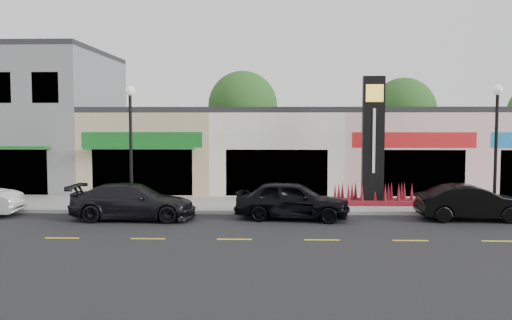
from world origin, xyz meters
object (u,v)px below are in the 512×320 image
(car_black_conv, at_px, (472,203))
(car_dark_sedan, at_px, (133,202))
(lamp_west_near, at_px, (131,134))
(car_black_sedan, at_px, (292,200))
(pylon_sign, at_px, (373,159))
(lamp_east_near, at_px, (496,135))

(car_black_conv, bearing_deg, car_dark_sedan, 91.98)
(lamp_west_near, distance_m, car_black_sedan, 7.77)
(pylon_sign, bearing_deg, lamp_east_near, -18.75)
(lamp_east_near, bearing_deg, pylon_sign, 161.25)
(car_black_sedan, bearing_deg, lamp_west_near, 85.19)
(car_dark_sedan, xyz_separation_m, car_black_conv, (13.90, 0.26, -0.02))
(lamp_west_near, bearing_deg, pylon_sign, 8.77)
(car_black_sedan, distance_m, car_black_conv, 7.34)
(lamp_east_near, height_order, car_black_sedan, lamp_east_near)
(lamp_west_near, relative_size, car_dark_sedan, 1.07)
(lamp_west_near, xyz_separation_m, pylon_sign, (11.00, 1.70, -1.20))
(car_dark_sedan, distance_m, car_black_conv, 13.90)
(pylon_sign, xyz_separation_m, car_black_conv, (3.46, -3.28, -1.55))
(lamp_west_near, bearing_deg, car_dark_sedan, -73.11)
(car_dark_sedan, bearing_deg, lamp_west_near, 17.67)
(pylon_sign, distance_m, car_dark_sedan, 11.13)
(pylon_sign, xyz_separation_m, car_dark_sedan, (-10.44, -3.54, -1.53))
(pylon_sign, xyz_separation_m, car_black_sedan, (-3.88, -3.26, -1.47))
(lamp_east_near, height_order, pylon_sign, pylon_sign)
(lamp_west_near, bearing_deg, lamp_east_near, 0.00)
(car_black_conv, bearing_deg, lamp_east_near, -43.28)
(lamp_west_near, bearing_deg, car_black_conv, -6.25)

